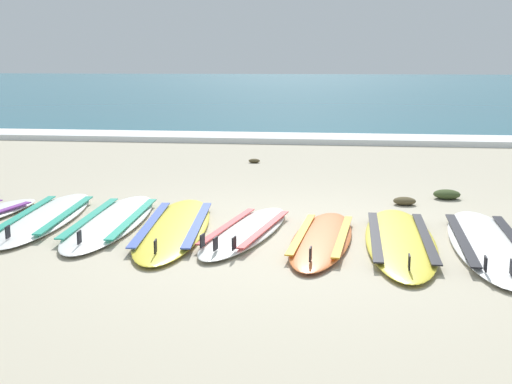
# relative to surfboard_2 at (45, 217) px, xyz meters

# --- Properties ---
(ground_plane) EXTENTS (80.00, 80.00, 0.00)m
(ground_plane) POSITION_rel_surfboard_2_xyz_m (2.53, -0.41, -0.04)
(ground_plane) COLOR #B7AD93
(sea) EXTENTS (80.00, 60.00, 0.10)m
(sea) POSITION_rel_surfboard_2_xyz_m (2.53, 36.51, 0.01)
(sea) COLOR #23667A
(sea) RESTS_ON ground
(wave_foam_strip) EXTENTS (80.00, 1.17, 0.11)m
(wave_foam_strip) POSITION_rel_surfboard_2_xyz_m (2.53, 7.09, 0.02)
(wave_foam_strip) COLOR white
(wave_foam_strip) RESTS_ON ground
(surfboard_2) EXTENTS (0.81, 2.45, 0.18)m
(surfboard_2) POSITION_rel_surfboard_2_xyz_m (0.00, 0.00, 0.00)
(surfboard_2) COLOR white
(surfboard_2) RESTS_ON ground
(surfboard_3) EXTENTS (0.74, 2.49, 0.18)m
(surfboard_3) POSITION_rel_surfboard_2_xyz_m (0.73, -0.07, -0.00)
(surfboard_3) COLOR white
(surfboard_3) RESTS_ON ground
(surfboard_4) EXTENTS (0.87, 2.58, 0.18)m
(surfboard_4) POSITION_rel_surfboard_2_xyz_m (1.41, -0.23, -0.00)
(surfboard_4) COLOR yellow
(surfboard_4) RESTS_ON ground
(surfboard_5) EXTENTS (0.88, 2.11, 0.18)m
(surfboard_5) POSITION_rel_surfboard_2_xyz_m (2.12, -0.29, 0.00)
(surfboard_5) COLOR silver
(surfboard_5) RESTS_ON ground
(surfboard_6) EXTENTS (0.69, 2.10, 0.18)m
(surfboard_6) POSITION_rel_surfboard_2_xyz_m (2.83, -0.47, 0.00)
(surfboard_6) COLOR orange
(surfboard_6) RESTS_ON ground
(surfboard_7) EXTENTS (0.66, 2.46, 0.18)m
(surfboard_7) POSITION_rel_surfboard_2_xyz_m (3.53, -0.43, -0.00)
(surfboard_7) COLOR yellow
(surfboard_7) RESTS_ON ground
(surfboard_8) EXTENTS (0.74, 2.55, 0.18)m
(surfboard_8) POSITION_rel_surfboard_2_xyz_m (4.29, -0.45, 0.00)
(surfboard_8) COLOR white
(surfboard_8) RESTS_ON ground
(seaweed_clump_near_shoreline) EXTENTS (0.31, 0.25, 0.11)m
(seaweed_clump_near_shoreline) POSITION_rel_surfboard_2_xyz_m (4.25, 1.62, 0.02)
(seaweed_clump_near_shoreline) COLOR #384723
(seaweed_clump_near_shoreline) RESTS_ON ground
(seaweed_clump_mid_sand) EXTENTS (0.18, 0.15, 0.06)m
(seaweed_clump_mid_sand) POSITION_rel_surfboard_2_xyz_m (1.63, 4.12, -0.00)
(seaweed_clump_mid_sand) COLOR #4C4228
(seaweed_clump_mid_sand) RESTS_ON ground
(seaweed_clump_by_the_boards) EXTENTS (0.25, 0.20, 0.09)m
(seaweed_clump_by_the_boards) POSITION_rel_surfboard_2_xyz_m (3.72, 1.22, 0.01)
(seaweed_clump_by_the_boards) COLOR #4C4228
(seaweed_clump_by_the_boards) RESTS_ON ground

